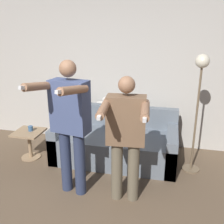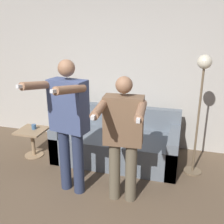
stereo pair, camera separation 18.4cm
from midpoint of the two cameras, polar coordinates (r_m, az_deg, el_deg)
The scene contains 8 objects.
wall_back at distance 4.64m, azimuth -1.45°, elevation 8.69°, with size 10.00×0.05×2.60m.
couch at distance 4.28m, azimuth -0.44°, elevation -6.81°, with size 1.93×0.94×0.79m.
person_left at distance 3.21m, azimuth -10.83°, elevation -1.77°, with size 0.61×0.74×1.73m.
person_right at distance 3.04m, azimuth 1.25°, elevation -4.61°, with size 0.56×0.71×1.57m.
cat at distance 4.42m, azimuth -1.02°, elevation 2.59°, with size 0.48×0.14×0.19m.
floor_lamp at distance 3.76m, azimuth 17.21°, elevation 5.16°, with size 0.26×0.26×1.73m.
side_table at distance 4.50m, azimuth -18.71°, elevation -5.58°, with size 0.44×0.44×0.47m.
cup at distance 4.44m, azimuth -18.45°, elevation -3.43°, with size 0.08×0.08×0.08m.
Camera 1 is at (1.04, -1.83, 2.11)m, focal length 42.00 mm.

